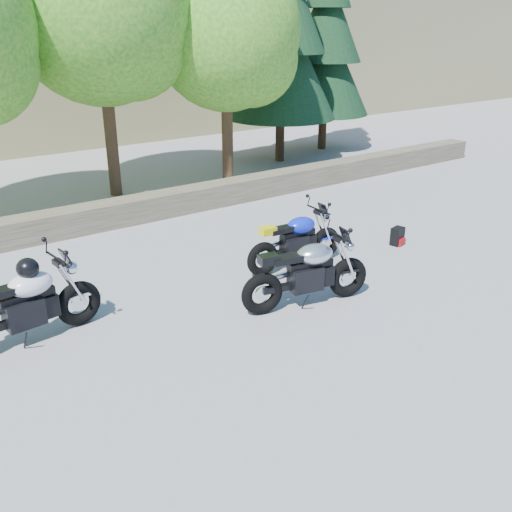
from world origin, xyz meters
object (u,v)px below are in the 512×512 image
at_px(silver_bike, 308,273).
at_px(white_bike, 23,304).
at_px(blue_bike, 296,241).
at_px(backpack, 398,237).

xyz_separation_m(silver_bike, white_bike, (-3.60, 1.25, 0.06)).
height_order(blue_bike, backpack, blue_bike).
height_order(white_bike, blue_bike, white_bike).
relative_size(silver_bike, backpack, 6.01).
height_order(white_bike, backpack, white_bike).
relative_size(silver_bike, blue_bike, 1.07).
xyz_separation_m(white_bike, blue_bike, (4.34, -0.08, -0.10)).
distance_m(white_bike, blue_bike, 4.34).
xyz_separation_m(silver_bike, backpack, (2.93, 0.88, -0.33)).
bearing_deg(backpack, blue_bike, 158.91).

